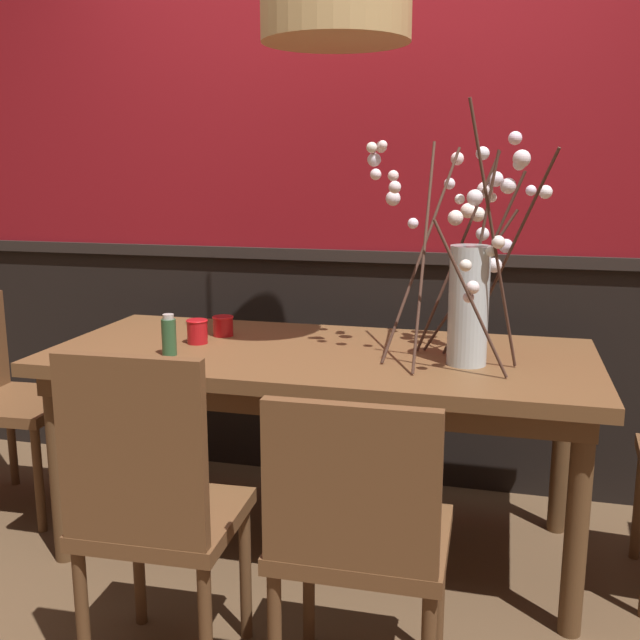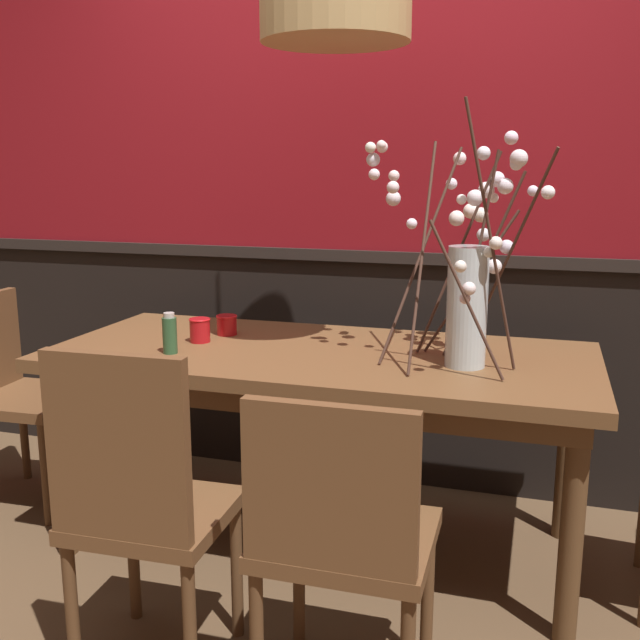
% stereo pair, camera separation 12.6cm
% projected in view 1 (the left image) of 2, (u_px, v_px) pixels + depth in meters
% --- Properties ---
extents(ground_plane, '(24.00, 24.00, 0.00)m').
position_uv_depth(ground_plane, '(320.00, 543.00, 2.78)').
color(ground_plane, brown).
extents(back_wall, '(4.74, 0.14, 2.94)m').
position_uv_depth(back_wall, '(360.00, 155.00, 3.14)').
color(back_wall, black).
rests_on(back_wall, ground).
extents(dining_table, '(1.94, 0.85, 0.76)m').
position_uv_depth(dining_table, '(320.00, 373.00, 2.64)').
color(dining_table, brown).
rests_on(dining_table, ground).
extents(chair_near_side_right, '(0.45, 0.41, 0.89)m').
position_uv_depth(chair_near_side_right, '(358.00, 533.00, 1.83)').
color(chair_near_side_right, brown).
rests_on(chair_near_side_right, ground).
extents(chair_head_west_end, '(0.45, 0.45, 0.89)m').
position_uv_depth(chair_head_west_end, '(3.00, 391.00, 3.00)').
color(chair_head_west_end, brown).
rests_on(chair_head_west_end, ground).
extents(chair_near_side_left, '(0.42, 0.41, 0.97)m').
position_uv_depth(chair_near_side_left, '(153.00, 504.00, 1.93)').
color(chair_near_side_left, brown).
rests_on(chair_near_side_left, ground).
extents(vase_with_blossoms, '(0.61, 0.55, 0.85)m').
position_uv_depth(vase_with_blossoms, '(468.00, 280.00, 2.42)').
color(vase_with_blossoms, silver).
rests_on(vase_with_blossoms, dining_table).
extents(candle_holder_nearer_center, '(0.08, 0.08, 0.09)m').
position_uv_depth(candle_holder_nearer_center, '(197.00, 331.00, 2.72)').
color(candle_holder_nearer_center, red).
rests_on(candle_holder_nearer_center, dining_table).
extents(candle_holder_nearer_edge, '(0.08, 0.08, 0.08)m').
position_uv_depth(candle_holder_nearer_edge, '(223.00, 326.00, 2.85)').
color(candle_holder_nearer_edge, red).
rests_on(candle_holder_nearer_edge, dining_table).
extents(condiment_bottle, '(0.05, 0.05, 0.15)m').
position_uv_depth(condiment_bottle, '(169.00, 336.00, 2.55)').
color(condiment_bottle, '#2D5633').
rests_on(condiment_bottle, dining_table).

